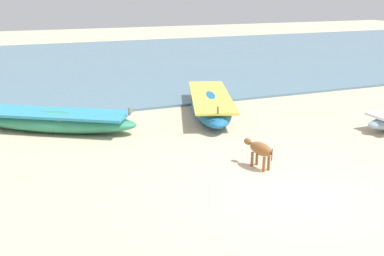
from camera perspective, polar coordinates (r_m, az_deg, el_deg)
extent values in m
plane|color=beige|center=(8.64, 12.78, -8.31)|extent=(80.00, 80.00, 0.00)
cube|color=slate|center=(24.04, -11.22, 8.09)|extent=(60.00, 20.00, 0.08)
ellipsoid|color=#1E669E|center=(13.90, 2.34, 3.07)|extent=(2.79, 5.01, 0.58)
cube|color=#EAD84C|center=(13.84, 2.36, 4.06)|extent=(2.57, 4.45, 0.07)
cube|color=olive|center=(13.51, 2.48, 3.35)|extent=(0.99, 0.46, 0.04)
cylinder|color=olive|center=(11.63, 3.30, 2.26)|extent=(0.06, 0.06, 0.20)
ellipsoid|color=#338C66|center=(12.63, -16.90, 0.80)|extent=(4.40, 3.34, 0.54)
cube|color=#3399BF|center=(12.57, -16.99, 1.80)|extent=(3.93, 3.04, 0.07)
cube|color=olive|center=(12.44, -15.56, 1.38)|extent=(0.60, 0.85, 0.04)
cylinder|color=olive|center=(11.75, -7.94, 2.08)|extent=(0.06, 0.06, 0.20)
ellipsoid|color=brown|center=(9.61, 8.73, -2.64)|extent=(0.37, 0.67, 0.28)
ellipsoid|color=brown|center=(9.89, 7.10, -1.71)|extent=(0.17, 0.23, 0.15)
sphere|color=#2D2119|center=(9.96, 6.75, -1.67)|extent=(0.07, 0.07, 0.06)
cylinder|color=brown|center=(9.79, 7.63, -3.94)|extent=(0.06, 0.06, 0.32)
cylinder|color=brown|center=(9.88, 8.23, -3.78)|extent=(0.06, 0.06, 0.32)
cylinder|color=brown|center=(9.54, 9.09, -4.59)|extent=(0.06, 0.06, 0.32)
cylinder|color=brown|center=(9.63, 9.70, -4.41)|extent=(0.06, 0.06, 0.32)
cylinder|color=#2D2119|center=(9.39, 10.10, -3.36)|extent=(0.02, 0.02, 0.26)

